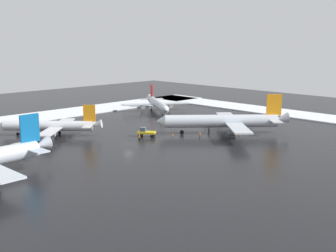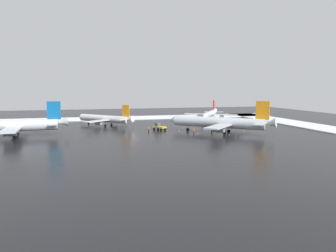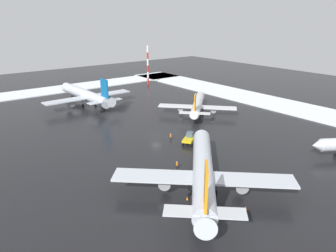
{
  "view_description": "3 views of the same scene",
  "coord_description": "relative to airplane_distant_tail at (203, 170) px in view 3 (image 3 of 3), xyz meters",
  "views": [
    {
      "loc": [
        62.65,
        76.31,
        24.36
      ],
      "look_at": [
        -6.9,
        6.54,
        4.51
      ],
      "focal_mm": 45.0,
      "sensor_mm": 36.0,
      "label": 1
    },
    {
      "loc": [
        17.11,
        105.13,
        14.79
      ],
      "look_at": [
        -9.04,
        6.94,
        2.69
      ],
      "focal_mm": 35.0,
      "sensor_mm": 36.0,
      "label": 2
    },
    {
      "loc": [
        -61.45,
        44.04,
        28.21
      ],
      "look_at": [
        -7.99,
        2.41,
        5.29
      ],
      "focal_mm": 35.0,
      "sensor_mm": 36.0,
      "label": 3
    }
  ],
  "objects": [
    {
      "name": "snow_bank_far",
      "position": [
        25.87,
        -58.88,
        -3.35
      ],
      "size": [
        152.0,
        16.0,
        0.32
      ],
      "primitive_type": "cube",
      "color": "white",
      "rests_on": "ground_plane"
    },
    {
      "name": "pushback_tug",
      "position": [
        17.3,
        -12.24,
        -2.23
      ],
      "size": [
        4.41,
        5.04,
        2.5
      ],
      "rotation": [
        0.0,
        0.0,
        5.31
      ],
      "color": "gold",
      "rests_on": "ground_plane"
    },
    {
      "name": "ground_crew_mid_apron",
      "position": [
        21.4,
        -10.02,
        -2.54
      ],
      "size": [
        0.36,
        0.36,
        1.71
      ],
      "rotation": [
        0.0,
        0.0,
        3.87
      ],
      "color": "black",
      "rests_on": "ground_plane"
    },
    {
      "name": "antenna_mast",
      "position": [
        79.41,
        -43.57,
        4.68
      ],
      "size": [
        0.7,
        0.7,
        16.39
      ],
      "color": "red",
      "rests_on": "ground_plane"
    },
    {
      "name": "airplane_foreground_jet",
      "position": [
        64.03,
        -8.05,
        -0.03
      ],
      "size": [
        35.39,
        29.29,
        10.52
      ],
      "rotation": [
        0.0,
        0.0,
        0.03
      ],
      "color": "silver",
      "rests_on": "ground_plane"
    },
    {
      "name": "traffic_cone_wingtip_side",
      "position": [
        11.22,
        -8.46,
        -3.24
      ],
      "size": [
        0.36,
        0.36,
        0.55
      ],
      "primitive_type": "cone",
      "color": "orange",
      "rests_on": "ground_plane"
    },
    {
      "name": "airplane_parked_starboard",
      "position": [
        34.2,
        -30.48,
        -0.77
      ],
      "size": [
        21.4,
        22.39,
        8.3
      ],
      "rotation": [
        0.0,
        0.0,
        5.46
      ],
      "color": "silver",
      "rests_on": "ground_plane"
    },
    {
      "name": "airplane_distant_tail",
      "position": [
        0.0,
        0.0,
        0.0
      ],
      "size": [
        28.7,
        27.39,
        10.63
      ],
      "rotation": [
        0.0,
        0.0,
        5.54
      ],
      "color": "silver",
      "rests_on": "ground_plane"
    },
    {
      "name": "ground_crew_beside_wing",
      "position": [
        8.49,
        -1.35,
        -2.54
      ],
      "size": [
        0.36,
        0.36,
        1.71
      ],
      "rotation": [
        0.0,
        0.0,
        5.18
      ],
      "color": "black",
      "rests_on": "ground_plane"
    },
    {
      "name": "ground_crew_by_nose_gear",
      "position": [
        1.05,
        -4.45,
        -2.54
      ],
      "size": [
        0.36,
        0.36,
        1.71
      ],
      "rotation": [
        0.0,
        0.0,
        0.88
      ],
      "color": "black",
      "rests_on": "ground_plane"
    },
    {
      "name": "snow_bank_right",
      "position": [
        92.87,
        -8.88,
        -3.35
      ],
      "size": [
        14.0,
        116.0,
        0.32
      ],
      "primitive_type": "cube",
      "color": "white",
      "rests_on": "ground_plane"
    },
    {
      "name": "ground_plane",
      "position": [
        25.87,
        -8.88,
        -3.51
      ],
      "size": [
        240.0,
        240.0,
        0.0
      ],
      "primitive_type": "plane",
      "color": "black"
    },
    {
      "name": "traffic_cone_near_nose",
      "position": [
        -1.04,
        4.32,
        -3.24
      ],
      "size": [
        0.36,
        0.36,
        0.55
      ],
      "primitive_type": "cone",
      "color": "orange",
      "rests_on": "ground_plane"
    },
    {
      "name": "traffic_cone_mid_line",
      "position": [
        -8.66,
        -0.87,
        -3.24
      ],
      "size": [
        0.36,
        0.36,
        0.55
      ],
      "primitive_type": "cone",
      "color": "orange",
      "rests_on": "ground_plane"
    }
  ]
}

